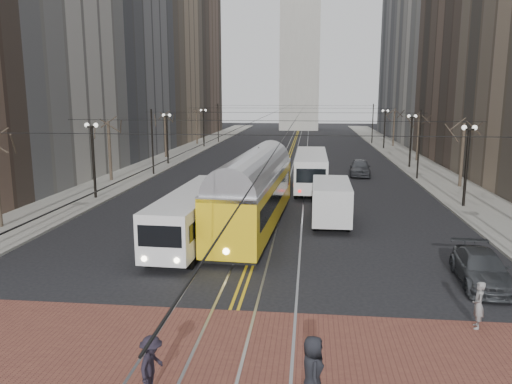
% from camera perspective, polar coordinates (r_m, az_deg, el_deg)
% --- Properties ---
extents(ground, '(260.00, 260.00, 0.00)m').
position_cam_1_polar(ground, '(20.02, -2.11, -12.21)').
color(ground, black).
rests_on(ground, ground).
extents(sidewalk_left, '(5.00, 140.00, 0.15)m').
position_cam_1_polar(sidewalk_left, '(66.10, -9.42, 4.01)').
color(sidewalk_left, gray).
rests_on(sidewalk_left, ground).
extents(sidewalk_right, '(5.00, 140.00, 0.15)m').
position_cam_1_polar(sidewalk_right, '(64.87, 17.10, 3.54)').
color(sidewalk_right, gray).
rests_on(sidewalk_right, ground).
extents(crosswalk_band, '(25.00, 6.00, 0.01)m').
position_cam_1_polar(crosswalk_band, '(16.46, -4.20, -17.62)').
color(crosswalk_band, brown).
rests_on(crosswalk_band, ground).
extents(streetcar_rails, '(4.80, 130.00, 0.02)m').
position_cam_1_polar(streetcar_rails, '(63.76, 3.71, 3.82)').
color(streetcar_rails, gray).
rests_on(streetcar_rails, ground).
extents(centre_lines, '(0.42, 130.00, 0.01)m').
position_cam_1_polar(centre_lines, '(63.76, 3.71, 3.82)').
color(centre_lines, gold).
rests_on(centre_lines, ground).
extents(building_left_mid, '(16.00, 20.00, 34.00)m').
position_cam_1_polar(building_left_mid, '(70.72, -18.28, 17.82)').
color(building_left_mid, slate).
rests_on(building_left_mid, ground).
extents(building_left_far, '(16.00, 20.00, 40.00)m').
position_cam_1_polar(building_left_far, '(108.64, -9.33, 17.20)').
color(building_left_far, brown).
rests_on(building_left_far, ground).
extents(building_right_mid, '(16.00, 20.00, 34.00)m').
position_cam_1_polar(building_right_mid, '(68.75, 26.81, 17.44)').
color(building_right_mid, brown).
rests_on(building_right_mid, ground).
extents(building_right_far, '(16.00, 20.00, 40.00)m').
position_cam_1_polar(building_right_far, '(107.37, 19.25, 16.83)').
color(building_right_far, slate).
rests_on(building_right_far, ground).
extents(lamp_posts, '(27.60, 57.20, 5.60)m').
position_cam_1_polar(lamp_posts, '(47.31, 2.88, 4.76)').
color(lamp_posts, black).
rests_on(lamp_posts, ground).
extents(street_trees, '(31.68, 53.28, 5.60)m').
position_cam_1_polar(street_trees, '(53.77, 3.29, 5.50)').
color(street_trees, '#382D23').
rests_on(street_trees, ground).
extents(trolley_wires, '(25.96, 120.00, 6.60)m').
position_cam_1_polar(trolley_wires, '(53.27, 3.28, 6.50)').
color(trolley_wires, black).
rests_on(trolley_wires, ground).
extents(transit_bus, '(2.77, 11.24, 2.79)m').
position_cam_1_polar(transit_bus, '(27.40, -7.08, -2.82)').
color(transit_bus, silver).
rests_on(transit_bus, ground).
extents(streetcar, '(3.70, 15.36, 3.59)m').
position_cam_1_polar(streetcar, '(29.93, -0.20, -0.78)').
color(streetcar, yellow).
rests_on(streetcar, ground).
extents(rear_bus, '(2.58, 11.72, 3.06)m').
position_cam_1_polar(rear_bus, '(43.06, 6.30, 2.40)').
color(rear_bus, white).
rests_on(rear_bus, ground).
extents(cargo_van, '(2.35, 5.96, 2.63)m').
position_cam_1_polar(cargo_van, '(31.31, 8.58, -1.28)').
color(cargo_van, silver).
rests_on(cargo_van, ground).
extents(sedan_grey, '(2.32, 5.02, 1.67)m').
position_cam_1_polar(sedan_grey, '(50.95, 11.81, 2.76)').
color(sedan_grey, '#3D4045').
rests_on(sedan_grey, ground).
extents(sedan_parked, '(2.25, 4.88, 1.38)m').
position_cam_1_polar(sedan_parked, '(23.40, 24.35, -7.94)').
color(sedan_parked, '#383B3F').
rests_on(sedan_parked, ground).
extents(pedestrian_a, '(0.72, 0.99, 1.88)m').
position_cam_1_polar(pedestrian_a, '(13.60, 6.49, -19.69)').
color(pedestrian_a, black).
rests_on(pedestrian_a, crosswalk_band).
extents(pedestrian_b, '(0.49, 0.66, 1.66)m').
position_cam_1_polar(pedestrian_b, '(19.05, 24.07, -11.71)').
color(pedestrian_b, gray).
rests_on(pedestrian_b, crosswalk_band).
extents(pedestrian_d, '(0.75, 1.15, 1.67)m').
position_cam_1_polar(pedestrian_d, '(14.24, -11.83, -18.85)').
color(pedestrian_d, black).
rests_on(pedestrian_d, crosswalk_band).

